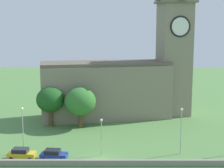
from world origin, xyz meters
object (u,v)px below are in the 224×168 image
at_px(church, 126,78).
at_px(tree_by_tower, 51,100).
at_px(car_blue, 54,155).
at_px(streetlamp_west_mid, 23,123).
at_px(streetlamp_east_mid, 182,124).
at_px(car_yellow, 22,154).
at_px(streetlamp_central, 102,131).
at_px(tree_riverside_east, 81,102).

height_order(church, tree_by_tower, church).
height_order(car_blue, tree_by_tower, tree_by_tower).
bearing_deg(streetlamp_west_mid, church, 53.21).
bearing_deg(church, streetlamp_west_mid, -126.79).
distance_m(car_blue, streetlamp_east_mid, 20.59).
relative_size(car_yellow, tree_by_tower, 0.54).
distance_m(streetlamp_west_mid, tree_by_tower, 15.49).
relative_size(car_blue, streetlamp_central, 0.71).
height_order(church, streetlamp_central, church).
bearing_deg(tree_by_tower, car_blue, -79.18).
bearing_deg(tree_by_tower, streetlamp_east_mid, -33.81).
distance_m(church, tree_by_tower, 17.81).
bearing_deg(church, streetlamp_central, -101.17).
xyz_separation_m(car_yellow, tree_riverside_east, (7.64, 16.93, 4.48)).
distance_m(car_blue, streetlamp_central, 8.24).
bearing_deg(streetlamp_east_mid, streetlamp_west_mid, 179.18).
xyz_separation_m(car_blue, streetlamp_west_mid, (-5.31, 2.83, 4.19)).
height_order(church, tree_riverside_east, church).
bearing_deg(car_yellow, church, 56.59).
bearing_deg(tree_by_tower, tree_riverside_east, -9.98).
distance_m(church, car_yellow, 32.08).
height_order(car_yellow, tree_by_tower, tree_by_tower).
bearing_deg(car_blue, tree_by_tower, 100.82).
height_order(streetlamp_west_mid, streetlamp_east_mid, streetlamp_west_mid).
distance_m(tree_by_tower, tree_riverside_east, 6.22).
bearing_deg(streetlamp_east_mid, car_yellow, -174.80).
bearing_deg(streetlamp_east_mid, tree_by_tower, 146.19).
xyz_separation_m(car_yellow, tree_by_tower, (1.52, 18.01, 4.62)).
distance_m(car_yellow, streetlamp_central, 12.85).
xyz_separation_m(church, tree_riverside_east, (-9.48, -9.03, -3.39)).
xyz_separation_m(tree_by_tower, tree_riverside_east, (6.12, -1.08, -0.14)).
distance_m(streetlamp_east_mid, tree_riverside_east, 22.73).
bearing_deg(streetlamp_central, church, 78.83).
relative_size(streetlamp_central, tree_by_tower, 0.74).
height_order(streetlamp_central, tree_by_tower, tree_by_tower).
height_order(streetlamp_central, streetlamp_east_mid, streetlamp_east_mid).
bearing_deg(tree_by_tower, car_yellow, -94.82).
bearing_deg(tree_riverside_east, car_yellow, -114.29).
height_order(car_yellow, tree_riverside_east, tree_riverside_east).
distance_m(streetlamp_central, streetlamp_east_mid, 12.73).
relative_size(church, tree_riverside_east, 4.18).
xyz_separation_m(streetlamp_west_mid, streetlamp_east_mid, (25.33, -0.36, -0.01)).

